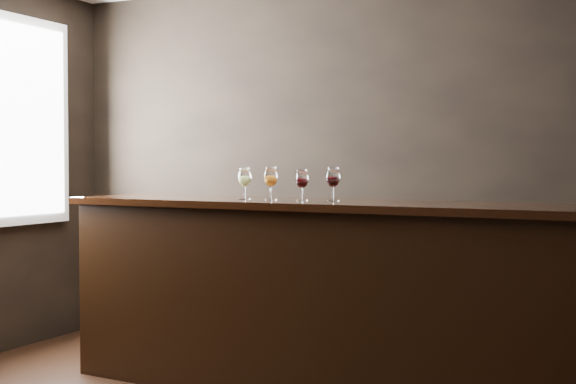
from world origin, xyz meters
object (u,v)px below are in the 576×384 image
at_px(glass_red_b, 333,178).
at_px(glass_white, 245,178).
at_px(glass_amber, 271,178).
at_px(back_bar_shelf, 372,303).
at_px(bar_counter, 320,302).
at_px(glass_red_a, 302,180).

bearing_deg(glass_red_b, glass_white, -176.29).
bearing_deg(glass_amber, back_bar_shelf, 69.29).
distance_m(bar_counter, back_bar_shelf, 0.91).
relative_size(bar_counter, glass_white, 16.42).
height_order(glass_amber, glass_red_b, glass_amber).
bearing_deg(back_bar_shelf, glass_white, -120.59).
xyz_separation_m(glass_amber, glass_red_b, (0.40, 0.05, -0.00)).
distance_m(bar_counter, glass_white, 0.91).
relative_size(back_bar_shelf, glass_white, 11.97).
bearing_deg(bar_counter, glass_red_b, 27.68).
height_order(glass_red_a, glass_red_b, glass_red_b).
distance_m(back_bar_shelf, glass_red_a, 1.29).
bearing_deg(glass_red_a, back_bar_shelf, 81.74).
relative_size(glass_white, glass_red_a, 1.06).
height_order(glass_white, glass_red_a, glass_white).
height_order(bar_counter, glass_amber, glass_amber).
xyz_separation_m(bar_counter, back_bar_shelf, (0.02, 0.90, -0.14)).
bearing_deg(bar_counter, glass_white, -174.16).
distance_m(bar_counter, glass_red_b, 0.76).
bearing_deg(bar_counter, back_bar_shelf, 93.56).
xyz_separation_m(bar_counter, glass_red_a, (-0.11, -0.02, 0.75)).
distance_m(bar_counter, glass_red_a, 0.75).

